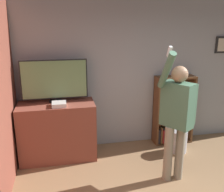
# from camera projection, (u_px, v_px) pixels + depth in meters

# --- Properties ---
(wall_back) EXTENTS (6.27, 0.09, 2.70)m
(wall_back) POSITION_uv_depth(u_px,v_px,m) (136.00, 74.00, 4.85)
(wall_back) COLOR #9EA3A8
(wall_back) RESTS_ON ground_plane
(tv_ledge) EXTENTS (1.26, 0.59, 0.98)m
(tv_ledge) POSITION_uv_depth(u_px,v_px,m) (58.00, 131.00, 4.46)
(tv_ledge) COLOR brown
(tv_ledge) RESTS_ON ground_plane
(television) EXTENTS (1.08, 0.22, 0.72)m
(television) POSITION_uv_depth(u_px,v_px,m) (55.00, 80.00, 4.32)
(television) COLOR black
(television) RESTS_ON tv_ledge
(game_console) EXTENTS (0.23, 0.23, 0.07)m
(game_console) POSITION_uv_depth(u_px,v_px,m) (59.00, 104.00, 4.19)
(game_console) COLOR white
(game_console) RESTS_ON tv_ledge
(bookshelf) EXTENTS (0.74, 0.28, 1.31)m
(bookshelf) POSITION_uv_depth(u_px,v_px,m) (170.00, 110.00, 5.00)
(bookshelf) COLOR brown
(bookshelf) RESTS_ON ground_plane
(person) EXTENTS (0.58, 0.57, 2.01)m
(person) POSITION_uv_depth(u_px,v_px,m) (177.00, 113.00, 3.68)
(person) COLOR gray
(person) RESTS_ON ground_plane
(waste_bin) EXTENTS (0.30, 0.30, 0.41)m
(waste_bin) POSITION_uv_depth(u_px,v_px,m) (178.00, 141.00, 4.73)
(waste_bin) COLOR #B7B7BC
(waste_bin) RESTS_ON ground_plane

